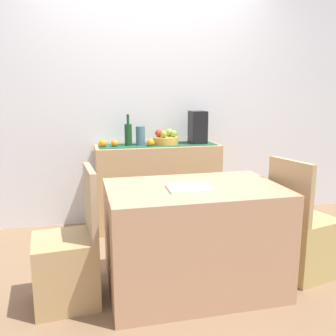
{
  "coord_description": "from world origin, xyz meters",
  "views": [
    {
      "loc": [
        -0.7,
        -2.7,
        1.38
      ],
      "look_at": [
        0.02,
        0.39,
        0.72
      ],
      "focal_mm": 39.85,
      "sensor_mm": 36.0,
      "label": 1
    }
  ],
  "objects": [
    {
      "name": "apple_left",
      "position": [
        0.06,
        0.94,
        0.96
      ],
      "size": [
        0.07,
        0.07,
        0.07
      ],
      "primitive_type": "sphere",
      "color": "#B43220",
      "rests_on": "fruit_bowl"
    },
    {
      "name": "ground_plane",
      "position": [
        0.0,
        0.0,
        -0.01
      ],
      "size": [
        6.4,
        6.4,
        0.02
      ],
      "primitive_type": "cube",
      "color": "#86664A",
      "rests_on": "ground"
    },
    {
      "name": "chair_by_corner",
      "position": [
        0.89,
        -0.36,
        0.27
      ],
      "size": [
        0.49,
        0.49,
        0.9
      ],
      "color": "tan",
      "rests_on": "ground"
    },
    {
      "name": "apple_front",
      "position": [
        0.18,
        0.98,
        0.96
      ],
      "size": [
        0.08,
        0.08,
        0.08
      ],
      "primitive_type": "sphere",
      "color": "#8EB440",
      "rests_on": "fruit_bowl"
    },
    {
      "name": "ceramic_vase",
      "position": [
        -0.13,
        0.92,
        0.94
      ],
      "size": [
        0.09,
        0.09,
        0.19
      ],
      "primitive_type": "cylinder",
      "color": "slate",
      "rests_on": "sideboard_console"
    },
    {
      "name": "orange_loose_mid",
      "position": [
        -0.04,
        0.84,
        0.88
      ],
      "size": [
        0.07,
        0.07,
        0.07
      ],
      "primitive_type": "sphere",
      "color": "orange",
      "rests_on": "sideboard_console"
    },
    {
      "name": "room_wall_rear",
      "position": [
        0.0,
        1.18,
        1.35
      ],
      "size": [
        6.4,
        0.06,
        2.7
      ],
      "primitive_type": "cube",
      "color": "silver",
      "rests_on": "ground"
    },
    {
      "name": "sideboard_console",
      "position": [
        0.04,
        0.92,
        0.42
      ],
      "size": [
        1.23,
        0.42,
        0.84
      ],
      "primitive_type": "cube",
      "color": "tan",
      "rests_on": "ground"
    },
    {
      "name": "open_book",
      "position": [
        -0.02,
        -0.42,
        0.75
      ],
      "size": [
        0.29,
        0.22,
        0.02
      ],
      "primitive_type": "cube",
      "rotation": [
        0.0,
        0.0,
        -0.04
      ],
      "color": "white",
      "rests_on": "dining_table"
    },
    {
      "name": "dining_table",
      "position": [
        0.03,
        -0.36,
        0.37
      ],
      "size": [
        1.18,
        0.77,
        0.74
      ],
      "primitive_type": "cube",
      "color": "tan",
      "rests_on": "ground"
    },
    {
      "name": "apple_center",
      "position": [
        0.1,
        0.87,
        0.96
      ],
      "size": [
        0.07,
        0.07,
        0.07
      ],
      "primitive_type": "sphere",
      "color": "olive",
      "rests_on": "fruit_bowl"
    },
    {
      "name": "apple_right",
      "position": [
        0.21,
        0.91,
        0.95
      ],
      "size": [
        0.07,
        0.07,
        0.07
      ],
      "primitive_type": "sphere",
      "color": "#83B339",
      "rests_on": "fruit_bowl"
    },
    {
      "name": "orange_loose_near_bowl",
      "position": [
        -0.5,
        0.88,
        0.88
      ],
      "size": [
        0.08,
        0.08,
        0.08
      ],
      "primitive_type": "sphere",
      "color": "orange",
      "rests_on": "sideboard_console"
    },
    {
      "name": "wine_bottle",
      "position": [
        -0.25,
        0.92,
        0.96
      ],
      "size": [
        0.07,
        0.07,
        0.31
      ],
      "color": "#18411F",
      "rests_on": "sideboard_console"
    },
    {
      "name": "orange_loose_end",
      "position": [
        -0.39,
        0.89,
        0.88
      ],
      "size": [
        0.07,
        0.07,
        0.07
      ],
      "primitive_type": "sphere",
      "color": "orange",
      "rests_on": "sideboard_console"
    },
    {
      "name": "chair_near_window",
      "position": [
        -0.82,
        -0.35,
        0.27
      ],
      "size": [
        0.43,
        0.43,
        0.9
      ],
      "color": "tan",
      "rests_on": "ground"
    },
    {
      "name": "fruit_bowl",
      "position": [
        0.13,
        0.92,
        0.89
      ],
      "size": [
        0.26,
        0.26,
        0.07
      ],
      "primitive_type": "cylinder",
      "color": "gold",
      "rests_on": "table_runner"
    },
    {
      "name": "coffee_maker",
      "position": [
        0.46,
        0.92,
        1.01
      ],
      "size": [
        0.16,
        0.18,
        0.33
      ],
      "primitive_type": "cube",
      "color": "black",
      "rests_on": "sideboard_console"
    },
    {
      "name": "table_runner",
      "position": [
        0.04,
        0.92,
        0.85
      ],
      "size": [
        1.16,
        0.32,
        0.01
      ],
      "primitive_type": "cube",
      "color": "#1C4E37",
      "rests_on": "sideboard_console"
    }
  ]
}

